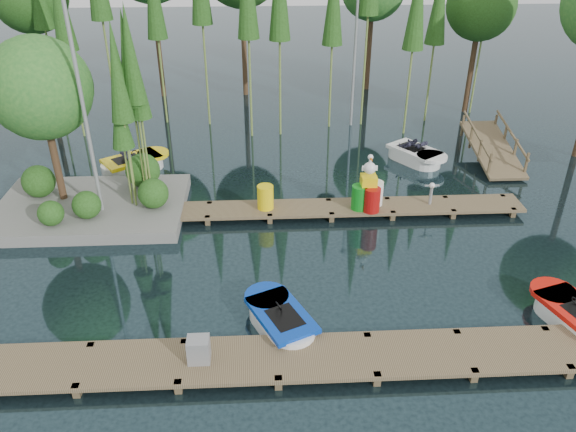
{
  "coord_description": "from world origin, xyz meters",
  "views": [
    {
      "loc": [
        -0.25,
        -13.9,
        9.25
      ],
      "look_at": [
        0.5,
        0.5,
        1.1
      ],
      "focal_mm": 35.0,
      "sensor_mm": 36.0,
      "label": 1
    }
  ],
  "objects_px": {
    "yellow_barrel": "(265,197)",
    "drum_cluster": "(369,193)",
    "boat_red": "(574,316)",
    "island": "(68,120)",
    "boat_blue": "(280,321)",
    "boat_yellow_far": "(134,164)",
    "utility_cabinet": "(199,350)"
  },
  "relations": [
    {
      "from": "island",
      "to": "boat_yellow_far",
      "type": "distance_m",
      "value": 4.34
    },
    {
      "from": "island",
      "to": "boat_yellow_far",
      "type": "relative_size",
      "value": 2.3
    },
    {
      "from": "boat_yellow_far",
      "to": "utility_cabinet",
      "type": "height_order",
      "value": "boat_yellow_far"
    },
    {
      "from": "boat_yellow_far",
      "to": "utility_cabinet",
      "type": "relative_size",
      "value": 4.88
    },
    {
      "from": "drum_cluster",
      "to": "yellow_barrel",
      "type": "bearing_deg",
      "value": 177.47
    },
    {
      "from": "boat_blue",
      "to": "yellow_barrel",
      "type": "distance_m",
      "value": 5.72
    },
    {
      "from": "yellow_barrel",
      "to": "boat_yellow_far",
      "type": "bearing_deg",
      "value": 142.92
    },
    {
      "from": "boat_blue",
      "to": "yellow_barrel",
      "type": "height_order",
      "value": "yellow_barrel"
    },
    {
      "from": "utility_cabinet",
      "to": "yellow_barrel",
      "type": "xyz_separation_m",
      "value": [
        1.59,
        7.0,
        0.1
      ]
    },
    {
      "from": "boat_blue",
      "to": "drum_cluster",
      "type": "distance_m",
      "value": 6.4
    },
    {
      "from": "island",
      "to": "yellow_barrel",
      "type": "distance_m",
      "value": 6.68
    },
    {
      "from": "island",
      "to": "drum_cluster",
      "type": "distance_m",
      "value": 9.88
    },
    {
      "from": "boat_red",
      "to": "boat_yellow_far",
      "type": "bearing_deg",
      "value": 124.66
    },
    {
      "from": "yellow_barrel",
      "to": "drum_cluster",
      "type": "relative_size",
      "value": 0.43
    },
    {
      "from": "boat_red",
      "to": "yellow_barrel",
      "type": "bearing_deg",
      "value": 124.27
    },
    {
      "from": "island",
      "to": "boat_red",
      "type": "distance_m",
      "value": 15.53
    },
    {
      "from": "boat_yellow_far",
      "to": "yellow_barrel",
      "type": "distance_m",
      "value": 6.36
    },
    {
      "from": "boat_blue",
      "to": "boat_red",
      "type": "relative_size",
      "value": 1.0
    },
    {
      "from": "utility_cabinet",
      "to": "yellow_barrel",
      "type": "relative_size",
      "value": 0.74
    },
    {
      "from": "island",
      "to": "yellow_barrel",
      "type": "xyz_separation_m",
      "value": [
        6.16,
        -0.79,
        -2.48
      ]
    },
    {
      "from": "island",
      "to": "boat_red",
      "type": "xyz_separation_m",
      "value": [
        13.7,
        -6.7,
        -2.94
      ]
    },
    {
      "from": "boat_blue",
      "to": "boat_red",
      "type": "xyz_separation_m",
      "value": [
        7.28,
        -0.22,
        0.0
      ]
    },
    {
      "from": "yellow_barrel",
      "to": "island",
      "type": "bearing_deg",
      "value": 172.68
    },
    {
      "from": "boat_blue",
      "to": "yellow_barrel",
      "type": "relative_size",
      "value": 3.38
    },
    {
      "from": "boat_red",
      "to": "drum_cluster",
      "type": "bearing_deg",
      "value": 108.07
    },
    {
      "from": "boat_red",
      "to": "island",
      "type": "bearing_deg",
      "value": 136.28
    },
    {
      "from": "boat_red",
      "to": "utility_cabinet",
      "type": "bearing_deg",
      "value": 169.14
    },
    {
      "from": "utility_cabinet",
      "to": "drum_cluster",
      "type": "bearing_deg",
      "value": 53.91
    },
    {
      "from": "boat_red",
      "to": "yellow_barrel",
      "type": "xyz_separation_m",
      "value": [
        -7.54,
        5.91,
        0.46
      ]
    },
    {
      "from": "boat_red",
      "to": "boat_yellow_far",
      "type": "xyz_separation_m",
      "value": [
        -12.61,
        9.74,
        0.04
      ]
    },
    {
      "from": "island",
      "to": "drum_cluster",
      "type": "relative_size",
      "value": 3.57
    },
    {
      "from": "island",
      "to": "utility_cabinet",
      "type": "xyz_separation_m",
      "value": [
        4.56,
        -7.79,
        -2.58
      ]
    }
  ]
}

